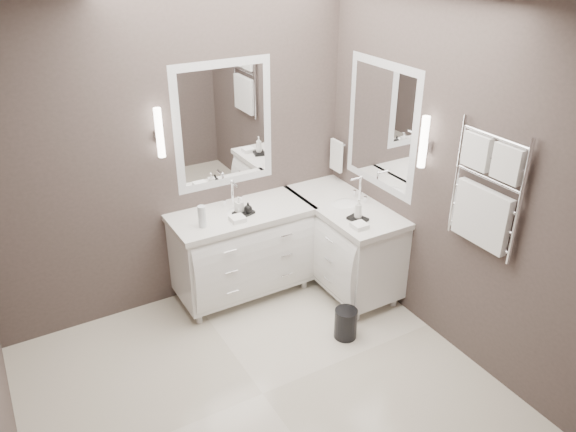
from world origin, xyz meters
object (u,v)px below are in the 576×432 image
waste_bin (346,323)px  towel_ladder (485,197)px  vanity_back (242,248)px  vanity_right (343,239)px

waste_bin → towel_ladder: bearing=-44.2°
towel_ladder → waste_bin: bearing=135.8°
towel_ladder → waste_bin: 1.55m
vanity_back → waste_bin: size_ratio=4.70×
vanity_back → vanity_right: same height
vanity_back → vanity_right: 0.93m
vanity_back → waste_bin: bearing=-65.6°
vanity_back → vanity_right: (0.88, -0.33, 0.00)m
vanity_back → waste_bin: vanity_back is taller
vanity_right → vanity_back: bearing=159.6°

